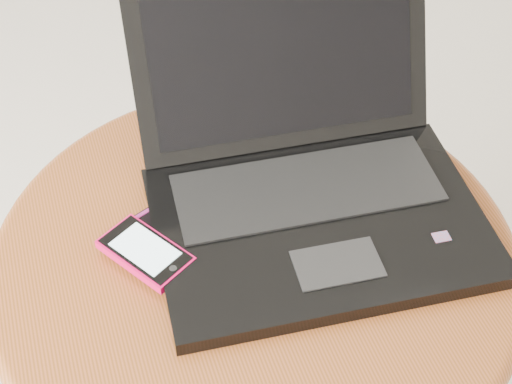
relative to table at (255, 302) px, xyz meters
name	(u,v)px	position (x,y,z in m)	size (l,w,h in m)	color
table	(255,302)	(0.00, 0.00, 0.00)	(0.63, 0.63, 0.50)	brown
laptop	(308,174)	(0.09, 0.05, 0.15)	(0.41, 0.40, 0.24)	black
phone_black	(161,242)	(-0.10, 0.04, 0.11)	(0.09, 0.12, 0.01)	black
phone_pink	(145,252)	(-0.13, 0.02, 0.12)	(0.11, 0.12, 0.01)	#D2084B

